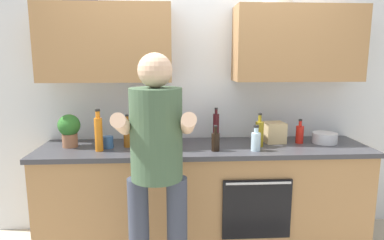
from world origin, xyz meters
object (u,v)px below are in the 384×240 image
bottle_juice (99,133)px  potted_herb (69,129)px  grocery_bag_bread (274,132)px  mixing_bowl (325,138)px  cup_tea (108,142)px  bottle_oil (259,133)px  bottle_hotsauce (300,134)px  bottle_wine (216,127)px  bottle_soy (215,141)px  bottle_soda (176,136)px  person_standing (157,160)px  bottle_water (256,141)px  bottle_syrup (128,133)px  grocery_bag_crisps (170,136)px

bottle_juice → potted_herb: (-0.28, 0.15, 0.01)m
grocery_bag_bread → mixing_bowl: bearing=-6.6°
cup_tea → grocery_bag_bread: grocery_bag_bread is taller
bottle_oil → bottle_hotsauce: bottle_oil is taller
bottle_wine → bottle_juice: (-1.00, -0.27, 0.02)m
bottle_soy → bottle_juice: bearing=176.7°
bottle_soda → mixing_bowl: bearing=7.6°
bottle_wine → person_standing: bearing=-120.3°
mixing_bowl → grocery_bag_bread: (-0.45, 0.05, 0.05)m
bottle_wine → cup_tea: bearing=-169.2°
bottle_juice → mixing_bowl: bearing=4.5°
bottle_soda → grocery_bag_bread: (0.89, 0.23, -0.03)m
cup_tea → bottle_oil: bearing=-1.1°
bottle_hotsauce → bottle_soy: bottle_hotsauce is taller
person_standing → bottle_hotsauce: size_ratio=7.76×
person_standing → bottle_oil: bearing=37.5°
bottle_hotsauce → bottle_water: bearing=-153.0°
cup_tea → potted_herb: 0.36m
cup_tea → bottle_juice: bearing=-120.7°
bottle_syrup → grocery_bag_bread: 1.30m
bottle_hotsauce → bottle_soy: 0.82m
mixing_bowl → grocery_bag_crisps: bearing=178.8°
bottle_water → mixing_bowl: (0.68, 0.22, -0.04)m
bottle_soy → grocery_bag_crisps: 0.44m
grocery_bag_crisps → bottle_hotsauce: bearing=-0.9°
cup_tea → grocery_bag_crisps: 0.53m
bottle_syrup → cup_tea: size_ratio=2.78×
bottle_juice → mixing_bowl: size_ratio=1.60×
bottle_soda → mixing_bowl: 1.35m
person_standing → grocery_bag_crisps: bearing=84.0°
bottle_syrup → bottle_water: bearing=-9.9°
bottle_water → cup_tea: bottle_water is taller
bottle_oil → potted_herb: (-1.62, 0.08, 0.04)m
bottle_oil → grocery_bag_crisps: bottle_oil is taller
person_standing → grocery_bag_crisps: (0.08, 0.77, -0.02)m
bottle_hotsauce → mixing_bowl: bearing=-2.3°
bottle_hotsauce → bottle_soy: bearing=-164.5°
mixing_bowl → cup_tea: bearing=-178.2°
bottle_soy → bottle_syrup: bearing=166.8°
mixing_bowl → grocery_bag_crisps: (-1.39, 0.03, 0.03)m
bottle_hotsauce → potted_herb: size_ratio=0.77×
bottle_water → bottle_soda: (-0.66, 0.04, 0.04)m
bottle_syrup → bottle_soy: bearing=-13.2°
bottle_water → mixing_bowl: bearing=18.0°
bottle_soy → mixing_bowl: size_ratio=0.98×
bottle_wine → bottle_soy: bearing=-98.0°
bottle_oil → bottle_wine: (-0.35, 0.21, 0.02)m
bottle_soda → bottle_syrup: bearing=160.7°
bottle_wine → mixing_bowl: bottle_wine is taller
person_standing → potted_herb: (-0.77, 0.73, 0.06)m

